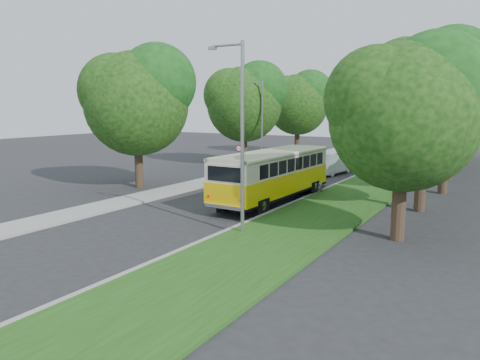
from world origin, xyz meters
The scene contains 13 objects.
ground centered at (0.00, 0.00, 0.00)m, with size 120.00×120.00×0.00m, color #262629.
curb centered at (3.60, 5.00, 0.07)m, with size 0.20×70.00×0.15m, color gray.
grass_verge centered at (5.95, 5.00, 0.07)m, with size 4.50×70.00×0.13m, color #234712.
sidewalk centered at (-4.80, 5.00, 0.06)m, with size 2.20×70.00×0.12m, color gray.
treeline centered at (3.15, 17.99, 5.93)m, with size 24.27×41.91×9.46m.
lamppost_near centered at (4.21, -2.50, 4.37)m, with size 1.71×0.16×8.00m.
lamppost_far centered at (-4.70, 16.00, 4.12)m, with size 1.71×0.16×7.50m.
warning_sign centered at (-4.50, 11.98, 1.71)m, with size 0.56×0.10×2.50m.
vintage_bus centered at (2.37, 4.23, 1.47)m, with size 2.55×9.92×2.95m, color yellow, non-canonical shape.
car_silver centered at (2.57, 9.41, 0.68)m, with size 1.60×3.97×1.35m, color #B6B6BB.
car_white centered at (1.49, 16.55, 0.75)m, with size 1.59×4.57×1.50m, color silver.
car_blue centered at (1.74, 24.15, 0.62)m, with size 1.73×4.26×1.24m, color navy.
car_grey centered at (1.94, 23.97, 0.77)m, with size 2.54×5.51×1.53m, color slate.
Camera 1 is at (14.03, -19.14, 5.40)m, focal length 35.00 mm.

